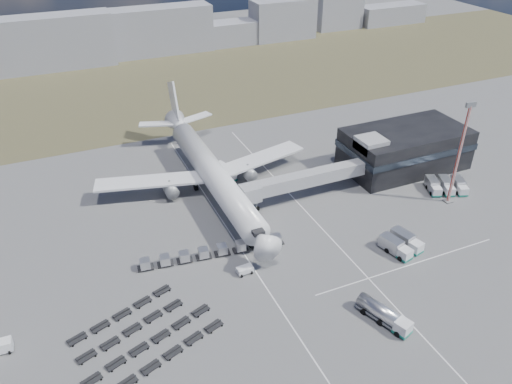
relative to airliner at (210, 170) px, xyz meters
name	(u,v)px	position (x,y,z in m)	size (l,w,h in m)	color
ground	(270,275)	(0.00, -32.38, -5.29)	(420.00, 420.00, 0.00)	#565659
grass_strip	(139,85)	(0.00, 77.62, -5.29)	(420.00, 90.00, 0.01)	#48472B
lane_markings	(309,252)	(9.77, -29.38, -5.29)	(47.12, 110.00, 0.01)	silver
terminal	(404,148)	(47.77, -8.41, -0.04)	(30.40, 16.40, 11.00)	black
jet_bridge	(296,181)	(15.90, -11.95, -0.24)	(30.30, 3.80, 7.05)	#939399
airliner	(210,170)	(0.00, 0.00, 0.00)	(51.59, 64.53, 17.62)	white
skyline	(127,36)	(4.17, 114.15, 3.14)	(311.09, 22.64, 22.62)	gray
fuel_tanker	(384,314)	(12.14, -50.04, -3.75)	(5.42, 9.79, 3.08)	white
pushback_tug	(245,270)	(-4.00, -30.06, -4.61)	(2.95, 1.66, 1.36)	white
catering_truck	(225,173)	(4.85, 3.98, -3.75)	(4.51, 7.06, 3.01)	white
service_trucks_near	(401,244)	(26.42, -35.89, -3.81)	(7.10, 7.92, 2.73)	white
service_trucks_far	(446,186)	(49.89, -22.04, -3.92)	(10.00, 8.85, 2.52)	white
uld_row	(213,251)	(-7.71, -23.09, -4.14)	(28.57, 5.04, 1.93)	black
baggage_dollies	(141,338)	(-24.96, -37.98, -4.93)	(25.29, 20.60, 0.71)	black
floodlight_mast	(459,154)	(47.21, -25.88, 6.57)	(2.24, 1.83, 23.67)	red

